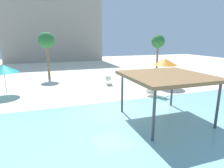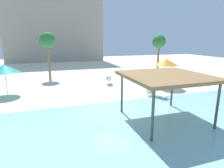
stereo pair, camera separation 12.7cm
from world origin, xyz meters
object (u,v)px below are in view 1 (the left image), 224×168
object	(u,v)px
shade_pavilion	(166,77)
lounge_chair_0	(109,81)
lounge_chair_1	(155,93)
beach_umbrella_orange_2	(165,62)
palm_tree_0	(158,42)
palm_tree_1	(47,41)
beach_umbrella_teal_0	(4,69)

from	to	relation	value
shade_pavilion	lounge_chair_0	size ratio (longest dim) A/B	2.28
shade_pavilion	lounge_chair_1	world-z (taller)	shade_pavilion
beach_umbrella_orange_2	palm_tree_0	distance (m)	9.18
lounge_chair_1	palm_tree_1	distance (m)	14.28
shade_pavilion	beach_umbrella_teal_0	distance (m)	13.25
shade_pavilion	beach_umbrella_teal_0	world-z (taller)	shade_pavilion
palm_tree_0	palm_tree_1	distance (m)	15.08
shade_pavilion	palm_tree_1	bearing A→B (deg)	112.39
beach_umbrella_orange_2	lounge_chair_0	size ratio (longest dim) A/B	1.43
shade_pavilion	beach_umbrella_orange_2	bearing A→B (deg)	55.69
lounge_chair_1	palm_tree_0	world-z (taller)	palm_tree_0
lounge_chair_0	palm_tree_1	xyz separation A→B (m)	(-6.01, 5.10, 4.15)
beach_umbrella_teal_0	palm_tree_1	xyz separation A→B (m)	(3.62, 6.15, 2.21)
palm_tree_1	beach_umbrella_teal_0	bearing A→B (deg)	-120.45
beach_umbrella_orange_2	palm_tree_1	distance (m)	13.76
beach_umbrella_teal_0	lounge_chair_1	bearing A→B (deg)	-22.00
beach_umbrella_teal_0	lounge_chair_1	xyz separation A→B (m)	(11.81, -4.77, -1.94)
shade_pavilion	beach_umbrella_orange_2	size ratio (longest dim) A/B	1.59
beach_umbrella_teal_0	palm_tree_0	xyz separation A→B (m)	(18.70, 5.98, 2.02)
lounge_chair_0	palm_tree_0	world-z (taller)	palm_tree_0
palm_tree_0	palm_tree_1	size ratio (longest dim) A/B	0.96
lounge_chair_0	lounge_chair_1	world-z (taller)	same
shade_pavilion	palm_tree_0	xyz separation A→B (m)	(8.88, 14.88, 1.72)
shade_pavilion	palm_tree_0	bearing A→B (deg)	59.18
shade_pavilion	beach_umbrella_teal_0	bearing A→B (deg)	137.82
beach_umbrella_orange_2	shade_pavilion	bearing A→B (deg)	-124.31
lounge_chair_0	lounge_chair_1	bearing A→B (deg)	32.94
lounge_chair_1	palm_tree_0	distance (m)	13.37
beach_umbrella_orange_2	lounge_chair_0	bearing A→B (deg)	148.11
lounge_chair_0	palm_tree_1	world-z (taller)	palm_tree_1
lounge_chair_0	beach_umbrella_teal_0	bearing A→B (deg)	-71.42
lounge_chair_1	lounge_chair_0	bearing A→B (deg)	176.10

